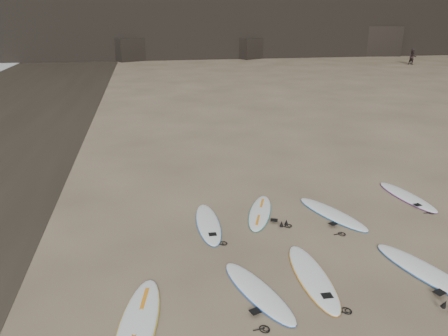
% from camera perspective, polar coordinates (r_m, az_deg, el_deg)
% --- Properties ---
extents(ground, '(240.00, 240.00, 0.00)m').
position_cam_1_polar(ground, '(10.15, 16.57, -12.95)').
color(ground, '#897559').
rests_on(ground, ground).
extents(surfboard_0, '(1.14, 2.80, 0.10)m').
position_cam_1_polar(surfboard_0, '(8.49, -11.17, -19.29)').
color(surfboard_0, white).
rests_on(surfboard_0, ground).
extents(surfboard_1, '(1.32, 2.45, 0.09)m').
position_cam_1_polar(surfboard_1, '(9.14, 4.46, -15.77)').
color(surfboard_1, white).
rests_on(surfboard_1, ground).
extents(surfboard_2, '(0.67, 2.61, 0.09)m').
position_cam_1_polar(surfboard_2, '(9.72, 11.50, -13.71)').
color(surfboard_2, white).
rests_on(surfboard_2, ground).
extents(surfboard_3, '(1.48, 2.82, 0.10)m').
position_cam_1_polar(surfboard_3, '(10.61, 25.06, -12.26)').
color(surfboard_3, white).
rests_on(surfboard_3, ground).
extents(surfboard_5, '(0.62, 2.44, 0.09)m').
position_cam_1_polar(surfboard_5, '(11.68, -2.07, -7.23)').
color(surfboard_5, white).
rests_on(surfboard_5, ground).
extents(surfboard_6, '(1.35, 2.37, 0.08)m').
position_cam_1_polar(surfboard_6, '(12.33, 4.72, -5.77)').
color(surfboard_6, white).
rests_on(surfboard_6, ground).
extents(surfboard_7, '(1.49, 2.55, 0.09)m').
position_cam_1_polar(surfboard_7, '(12.57, 13.96, -5.79)').
color(surfboard_7, white).
rests_on(surfboard_7, ground).
extents(surfboard_8, '(0.92, 2.50, 0.09)m').
position_cam_1_polar(surfboard_8, '(14.40, 22.80, -3.44)').
color(surfboard_8, white).
rests_on(surfboard_8, ground).
extents(person_a, '(0.42, 0.60, 1.57)m').
position_cam_1_polar(person_a, '(51.96, 23.35, 13.24)').
color(person_a, black).
rests_on(person_a, ground).
extents(person_b, '(0.96, 0.90, 1.57)m').
position_cam_1_polar(person_b, '(51.23, 23.38, 13.16)').
color(person_b, black).
rests_on(person_b, ground).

